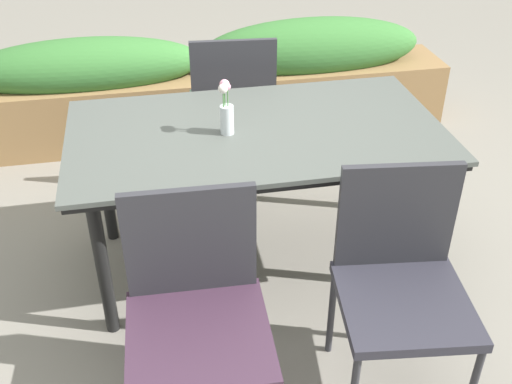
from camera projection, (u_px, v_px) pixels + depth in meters
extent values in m
plane|color=gray|center=(271.00, 261.00, 3.12)|extent=(12.00, 12.00, 0.00)
cube|color=#4C514C|center=(256.00, 131.00, 2.72)|extent=(1.66, 0.92, 0.02)
cube|color=black|center=(256.00, 136.00, 2.73)|extent=(1.63, 0.90, 0.02)
cylinder|color=black|center=(102.00, 265.00, 2.53)|extent=(0.06, 0.06, 0.73)
cylinder|color=black|center=(426.00, 225.00, 2.76)|extent=(0.06, 0.06, 0.73)
cylinder|color=black|center=(104.00, 179.00, 3.09)|extent=(0.06, 0.06, 0.73)
cylinder|color=black|center=(373.00, 152.00, 3.32)|extent=(0.06, 0.06, 0.73)
cube|color=#2D3930|center=(232.00, 107.00, 3.61)|extent=(0.52, 0.52, 0.04)
cube|color=#2D2D33|center=(234.00, 83.00, 3.29)|extent=(0.46, 0.07, 0.48)
cylinder|color=#2D2D33|center=(195.00, 126.00, 3.90)|extent=(0.03, 0.03, 0.43)
cylinder|color=#2D2D33|center=(264.00, 123.00, 3.94)|extent=(0.03, 0.03, 0.43)
cylinder|color=#2D2D33|center=(197.00, 161.00, 3.53)|extent=(0.03, 0.03, 0.43)
cylinder|color=#2D2D33|center=(273.00, 157.00, 3.57)|extent=(0.03, 0.03, 0.43)
cube|color=#3C2638|center=(199.00, 337.00, 2.10)|extent=(0.51, 0.51, 0.04)
cube|color=#2D2D33|center=(190.00, 242.00, 2.16)|extent=(0.47, 0.05, 0.45)
cylinder|color=#2D2D33|center=(254.00, 328.00, 2.44)|extent=(0.03, 0.03, 0.42)
cylinder|color=#2D2D33|center=(139.00, 341.00, 2.38)|extent=(0.03, 0.03, 0.42)
cube|color=#2E2D37|center=(405.00, 304.00, 2.21)|extent=(0.52, 0.52, 0.04)
cube|color=#2D2D33|center=(397.00, 216.00, 2.26)|extent=(0.44, 0.08, 0.44)
cylinder|color=#2D2D33|center=(434.00, 306.00, 2.53)|extent=(0.03, 0.03, 0.44)
cylinder|color=#2D2D33|center=(332.00, 312.00, 2.50)|extent=(0.03, 0.03, 0.44)
cylinder|color=silver|center=(227.00, 120.00, 2.65)|extent=(0.06, 0.06, 0.13)
cylinder|color=#47843D|center=(225.00, 99.00, 2.60)|extent=(0.01, 0.00, 0.13)
sphere|color=pink|center=(224.00, 84.00, 2.57)|extent=(0.04, 0.04, 0.04)
cylinder|color=#47843D|center=(228.00, 101.00, 2.60)|extent=(0.01, 0.00, 0.13)
sphere|color=pink|center=(227.00, 87.00, 2.56)|extent=(0.03, 0.03, 0.03)
cylinder|color=#47843D|center=(224.00, 102.00, 2.59)|extent=(0.01, 0.01, 0.12)
sphere|color=white|center=(223.00, 89.00, 2.55)|extent=(0.04, 0.04, 0.04)
cube|color=olive|center=(204.00, 103.00, 4.19)|extent=(3.34, 0.47, 0.44)
ellipsoid|color=#387233|center=(84.00, 66.00, 3.90)|extent=(1.50, 0.42, 0.36)
ellipsoid|color=#387233|center=(312.00, 48.00, 4.13)|extent=(1.50, 0.42, 0.40)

